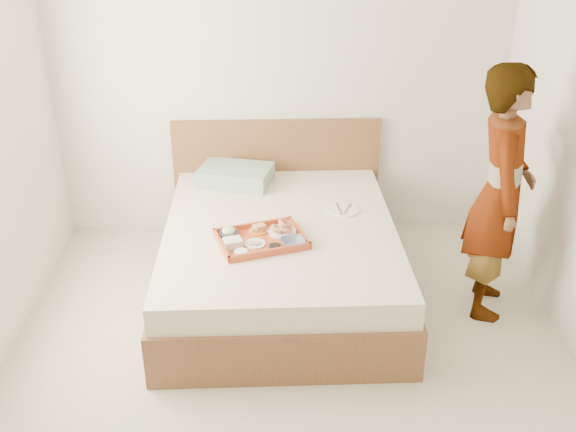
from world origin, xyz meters
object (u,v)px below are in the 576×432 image
(tray, at_px, (261,239))
(person, at_px, (500,194))
(dinner_plate, at_px, (343,210))
(bed, at_px, (280,259))

(tray, relative_size, person, 0.32)
(dinner_plate, distance_m, person, 1.08)
(tray, relative_size, dinner_plate, 2.40)
(tray, bearing_deg, person, -16.61)
(bed, height_order, dinner_plate, dinner_plate)
(dinner_plate, bearing_deg, bed, -155.60)
(bed, height_order, tray, tray)
(person, bearing_deg, dinner_plate, 80.77)
(bed, height_order, person, person)
(bed, bearing_deg, tray, -118.96)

